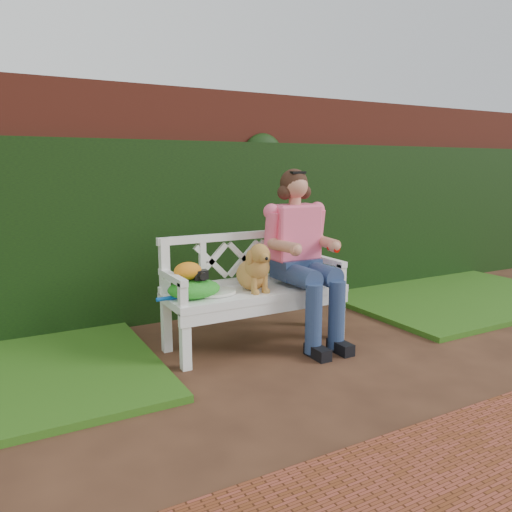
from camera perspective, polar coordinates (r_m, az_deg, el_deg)
ground at (r=3.86m, az=8.00°, el=-12.16°), size 60.00×60.00×0.00m
brick_wall at (r=5.23m, az=-4.31°, el=6.19°), size 10.00×0.30×2.20m
ivy_hedge at (r=5.05m, az=-3.23°, el=3.22°), size 10.00×0.18×1.70m
grass_right at (r=6.08m, az=21.23°, el=-4.20°), size 2.60×2.00×0.05m
garden_bench at (r=4.15m, az=0.00°, el=-6.95°), size 1.63×0.74×0.48m
seated_woman at (r=4.21m, az=4.76°, el=0.02°), size 0.73×0.90×1.44m
dog at (r=3.98m, az=-0.27°, el=-1.16°), size 0.38×0.43×0.40m
tennis_racket at (r=3.90m, az=-5.20°, el=-4.20°), size 0.72×0.41×0.03m
green_bag at (r=3.82m, az=-7.09°, el=-3.70°), size 0.50×0.45×0.14m
camera_item at (r=3.80m, az=-6.38°, el=-2.14°), size 0.11×0.09×0.07m
baseball_glove at (r=3.79m, az=-7.80°, el=-1.70°), size 0.23×0.18×0.14m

